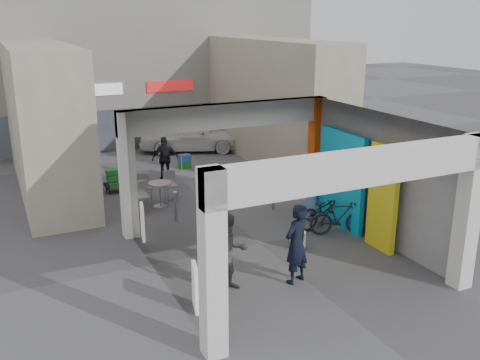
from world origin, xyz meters
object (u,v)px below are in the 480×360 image
man_crates (165,159)px  white_van (190,134)px  produce_stand (122,182)px  man_with_dog (296,244)px  cafe_set (154,194)px  border_collie (299,239)px  bicycle_rear (339,217)px  man_elderly (312,191)px  bicycle_front (326,209)px  man_back_turned (229,253)px

man_crates → white_van: 4.55m
man_crates → produce_stand: bearing=27.9°
produce_stand → man_with_dog: bearing=-74.6°
cafe_set → border_collie: size_ratio=2.23×
cafe_set → man_with_dog: size_ratio=0.84×
man_with_dog → man_crates: man_with_dog is taller
produce_stand → bicycle_rear: bearing=-53.0°
produce_stand → man_with_dog: man_with_dog is taller
man_with_dog → man_elderly: size_ratio=1.24×
bicycle_front → man_elderly: bearing=-20.2°
produce_stand → border_collie: (3.06, -6.87, -0.02)m
produce_stand → white_van: size_ratio=0.26×
border_collie → bicycle_front: bearing=55.1°
produce_stand → man_crates: size_ratio=0.71×
man_elderly → man_with_dog: bearing=-115.3°
man_crates → white_van: man_crates is taller
man_with_dog → man_back_turned: 1.56m
man_elderly → bicycle_front: (-0.18, -1.00, -0.23)m
man_crates → man_elderly: bearing=128.7°
man_crates → bicycle_rear: bearing=121.4°
man_back_turned → man_elderly: 5.38m
man_with_dog → bicycle_front: (2.55, 2.58, -0.41)m
man_elderly → produce_stand: bearing=146.6°
cafe_set → produce_stand: size_ratio=1.36×
man_back_turned → bicycle_front: (4.08, 2.28, -0.37)m
man_back_turned → bicycle_rear: (4.08, 1.61, -0.39)m
cafe_set → man_elderly: man_elderly is taller
man_crates → white_van: (2.39, 3.87, -0.06)m
bicycle_front → white_van: 10.27m
border_collie → man_elderly: size_ratio=0.47×
man_with_dog → border_collie: bearing=-144.3°
man_back_turned → cafe_set: bearing=89.4°
man_elderly → white_van: size_ratio=0.34×
man_crates → bicycle_front: size_ratio=0.81×
produce_stand → white_van: bearing=48.6°
cafe_set → man_elderly: (4.13, -2.97, 0.42)m
man_back_turned → white_van: size_ratio=0.40×
border_collie → bicycle_rear: bearing=34.6°
man_crates → bicycle_front: (2.79, -6.40, -0.29)m
man_elderly → man_crates: bearing=130.8°
produce_stand → bicycle_front: size_ratio=0.57×
man_with_dog → man_crates: bearing=-108.7°
man_elderly → border_collie: bearing=-117.5°
border_collie → man_crates: (-1.27, 7.45, 0.54)m
cafe_set → border_collie: cafe_set is taller
white_van → bicycle_rear: bearing=-157.2°
man_back_turned → man_elderly: bearing=38.2°
cafe_set → bicycle_front: size_ratio=0.78×
border_collie → man_elderly: 2.70m
man_with_dog → white_van: size_ratio=0.42×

